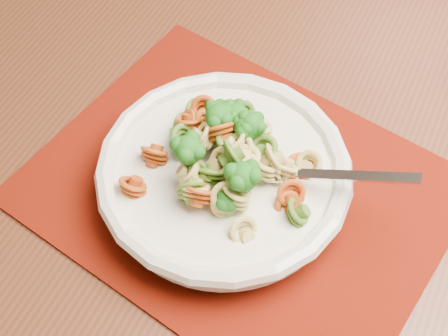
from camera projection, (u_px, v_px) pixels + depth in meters
The scene contains 5 objects.
dining_table at pixel (249, 190), 0.74m from camera, with size 1.63×1.14×0.73m.
placemat at pixel (239, 190), 0.64m from camera, with size 0.40×0.31×0.00m, color #5C1303.
pasta_bowl at pixel (224, 174), 0.61m from camera, with size 0.25×0.25×0.05m.
pasta_broccoli_heap at pixel (224, 164), 0.60m from camera, with size 0.21×0.21×0.06m, color tan, non-canonical shape.
fork at pixel (275, 173), 0.59m from camera, with size 0.19×0.02×0.01m, color silver, non-canonical shape.
Camera 1 is at (-0.09, -0.89, 1.27)m, focal length 50.00 mm.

